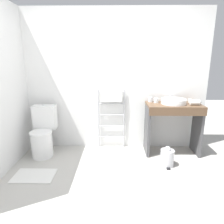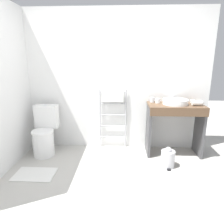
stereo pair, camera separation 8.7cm
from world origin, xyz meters
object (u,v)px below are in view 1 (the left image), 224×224
toilet (43,134)px  trash_bin (167,157)px  cup_near_edge (156,100)px  hair_dryer (195,102)px  cup_near_wall (150,100)px  towel_radiator (111,106)px  sink_basin (174,101)px

toilet → trash_bin: bearing=-10.0°
cup_near_edge → hair_dryer: 0.61m
cup_near_wall → hair_dryer: size_ratio=0.43×
trash_bin → towel_radiator: bearing=142.6°
toilet → towel_radiator: bearing=14.8°
sink_basin → trash_bin: 0.91m
towel_radiator → trash_bin: bearing=-37.4°
towel_radiator → cup_near_wall: size_ratio=12.88×
towel_radiator → cup_near_wall: towel_radiator is taller
sink_basin → hair_dryer: size_ratio=2.05×
hair_dryer → towel_radiator: bearing=169.2°
toilet → cup_near_edge: bearing=5.8°
cup_near_edge → hair_dryer: bearing=-14.0°
toilet → hair_dryer: bearing=1.0°
hair_dryer → toilet: bearing=-179.0°
sink_basin → cup_near_edge: 0.28m
hair_dryer → trash_bin: bearing=-140.8°
toilet → towel_radiator: towel_radiator is taller
cup_near_wall → hair_dryer: 0.71m
cup_near_edge → sink_basin: bearing=-17.4°
cup_near_edge → towel_radiator: bearing=171.8°
towel_radiator → cup_near_wall: bearing=-3.9°
hair_dryer → trash_bin: size_ratio=0.61×
cup_near_edge → hair_dryer: size_ratio=0.41×
toilet → hair_dryer: 2.55m
sink_basin → hair_dryer: (0.32, -0.06, -0.00)m
trash_bin → cup_near_wall: bearing=107.0°
toilet → towel_radiator: size_ratio=0.77×
towel_radiator → trash_bin: (0.86, -0.65, -0.63)m
cup_near_edge → hair_dryer: hair_dryer is taller
towel_radiator → hair_dryer: size_ratio=5.49×
trash_bin → sink_basin: bearing=70.3°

